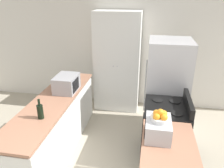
# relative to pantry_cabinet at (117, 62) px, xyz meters

# --- Properties ---
(wall_back) EXTENTS (7.00, 0.06, 2.60)m
(wall_back) POSITION_rel_pantry_cabinet_xyz_m (0.10, 0.30, 0.25)
(wall_back) COLOR silver
(wall_back) RESTS_ON ground_plane
(counter_left) EXTENTS (0.60, 2.43, 0.90)m
(counter_left) POSITION_rel_pantry_cabinet_xyz_m (-0.76, -1.61, -0.62)
(counter_left) COLOR silver
(counter_left) RESTS_ON ground_plane
(pantry_cabinet) EXTENTS (0.95, 0.52, 2.11)m
(pantry_cabinet) POSITION_rel_pantry_cabinet_xyz_m (0.00, 0.00, 0.00)
(pantry_cabinet) COLOR silver
(pantry_cabinet) RESTS_ON ground_plane
(stove) EXTENTS (0.66, 0.75, 1.06)m
(stove) POSITION_rel_pantry_cabinet_xyz_m (0.97, -1.51, -0.59)
(stove) COLOR black
(stove) RESTS_ON ground_plane
(refrigerator) EXTENTS (0.74, 0.75, 1.72)m
(refrigerator) POSITION_rel_pantry_cabinet_xyz_m (1.01, -0.72, -0.19)
(refrigerator) COLOR #B7B7BC
(refrigerator) RESTS_ON ground_plane
(microwave) EXTENTS (0.35, 0.45, 0.27)m
(microwave) POSITION_rel_pantry_cabinet_xyz_m (-0.66, -1.25, -0.02)
(microwave) COLOR #939399
(microwave) RESTS_ON counter_left
(wine_bottle) EXTENTS (0.08, 0.08, 0.28)m
(wine_bottle) POSITION_rel_pantry_cabinet_xyz_m (-0.68, -2.13, -0.05)
(wine_bottle) COLOR black
(wine_bottle) RESTS_ON counter_left
(toaster_oven) EXTENTS (0.29, 0.40, 0.22)m
(toaster_oven) POSITION_rel_pantry_cabinet_xyz_m (0.82, -2.26, -0.04)
(toaster_oven) COLOR #B2B2B7
(toaster_oven) RESTS_ON counter_right
(fruit_bowl) EXTENTS (0.21, 0.21, 0.15)m
(fruit_bowl) POSITION_rel_pantry_cabinet_xyz_m (0.84, -2.27, 0.12)
(fruit_bowl) COLOR silver
(fruit_bowl) RESTS_ON toaster_oven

